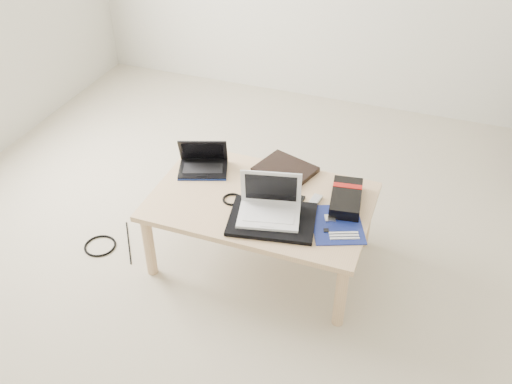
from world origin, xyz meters
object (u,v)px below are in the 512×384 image
(coffee_table, at_px, (261,207))
(netbook, at_px, (203,163))
(white_laptop, at_px, (270,206))
(gpu_box, at_px, (346,198))

(coffee_table, bearing_deg, netbook, 159.17)
(netbook, height_order, white_laptop, white_laptop)
(netbook, bearing_deg, white_laptop, -29.21)
(netbook, xyz_separation_m, white_laptop, (0.47, -0.26, 0.03))
(white_laptop, relative_size, gpu_box, 1.07)
(gpu_box, bearing_deg, coffee_table, -164.53)
(coffee_table, distance_m, white_laptop, 0.18)
(coffee_table, xyz_separation_m, gpu_box, (0.41, 0.11, 0.08))
(coffee_table, xyz_separation_m, netbook, (-0.38, 0.15, 0.09))
(netbook, relative_size, gpu_box, 0.99)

